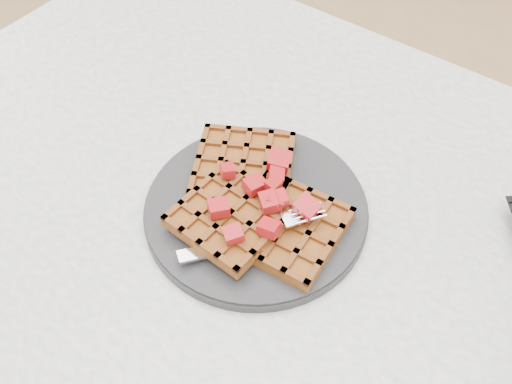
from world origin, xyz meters
TOP-DOWN VIEW (x-y plane):
  - table at (0.00, 0.00)m, footprint 1.20×0.80m
  - plate at (-0.04, -0.01)m, footprint 0.27×0.27m
  - waffles at (-0.04, -0.01)m, footprint 0.24×0.21m
  - strawberry_pile at (-0.04, -0.01)m, footprint 0.15×0.15m
  - fork at (-0.01, -0.05)m, footprint 0.12×0.16m

SIDE VIEW (x-z plane):
  - table at x=0.00m, z-range 0.26..1.01m
  - plate at x=-0.04m, z-range 0.75..0.77m
  - fork at x=-0.01m, z-range 0.77..0.78m
  - waffles at x=-0.04m, z-range 0.76..0.79m
  - strawberry_pile at x=-0.04m, z-range 0.79..0.82m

